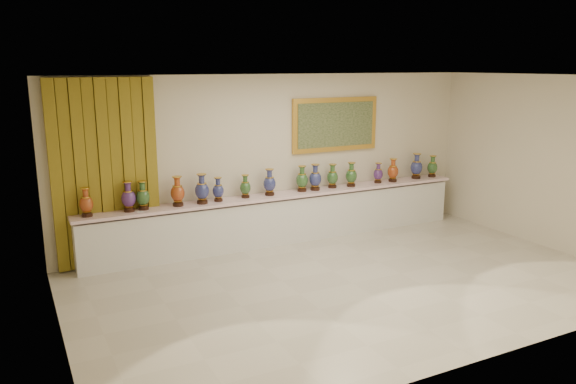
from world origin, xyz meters
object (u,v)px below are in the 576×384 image
(counter, at_px, (284,218))
(vase_2, at_px, (143,197))
(vase_1, at_px, (129,198))
(vase_0, at_px, (86,204))

(counter, height_order, vase_2, vase_2)
(vase_1, height_order, vase_2, vase_1)
(vase_0, xyz_separation_m, vase_1, (0.63, 0.01, 0.02))
(vase_0, relative_size, vase_2, 0.97)
(counter, relative_size, vase_2, 15.67)
(vase_0, height_order, vase_2, vase_2)
(vase_2, bearing_deg, vase_1, -175.14)
(vase_0, height_order, vase_1, vase_1)
(counter, bearing_deg, vase_1, -179.57)
(counter, height_order, vase_0, vase_0)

